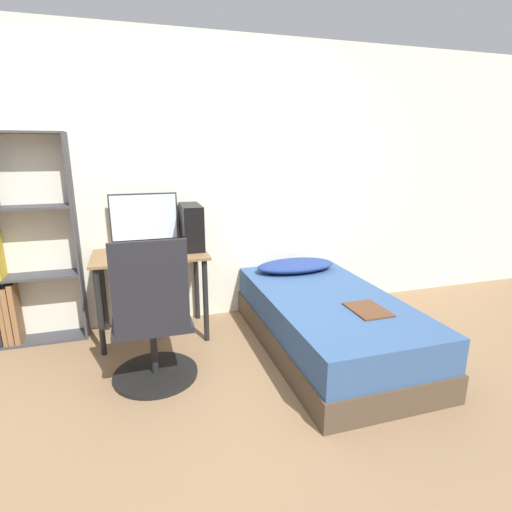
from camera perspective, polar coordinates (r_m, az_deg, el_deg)
The scene contains 12 objects.
ground_plane at distance 2.65m, azimuth -4.12°, elevation -21.03°, with size 14.00×14.00×0.00m, color #846647.
wall_back at distance 3.63m, azimuth -10.00°, elevation 10.00°, with size 8.00×0.05×2.50m.
desk at distance 3.42m, azimuth -14.77°, elevation -1.70°, with size 0.91×0.57×0.73m.
bookshelf at distance 3.67m, azimuth -31.82°, elevation 0.77°, with size 0.72×0.22×1.69m.
office_chair at distance 2.80m, azimuth -14.51°, elevation -10.31°, with size 0.59×0.59×1.04m.
bed at distance 3.27m, azimuth 10.19°, elevation -9.30°, with size 0.98×1.87×0.45m.
pillow at distance 3.75m, azimuth 5.70°, elevation -1.36°, with size 0.75×0.36×0.11m.
magazine at distance 2.97m, azimuth 15.70°, elevation -7.39°, with size 0.24×0.32×0.01m.
monitor at distance 3.51m, azimuth -15.66°, elevation 5.06°, with size 0.56×0.19×0.47m.
keyboard at distance 3.27m, azimuth -15.01°, elevation 0.04°, with size 0.39×0.13×0.02m.
pc_tower at distance 3.45m, azimuth -9.28°, elevation 4.15°, with size 0.16×0.39×0.38m.
mouse at distance 3.29m, azimuth -10.74°, elevation 0.37°, with size 0.06×0.09×0.02m.
Camera 1 is at (-0.46, -2.09, 1.56)m, focal length 28.00 mm.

